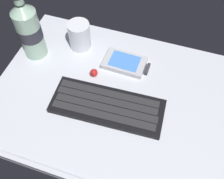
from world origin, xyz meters
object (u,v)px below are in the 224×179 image
object	(u,v)px
water_bottle	(29,30)
trackball_mouse	(94,73)
juice_cup	(80,36)
keyboard	(106,105)
handheld_device	(127,63)

from	to	relation	value
water_bottle	trackball_mouse	xyz separation A→B (cm)	(19.46, -2.66, -7.91)
juice_cup	trackball_mouse	xyz separation A→B (cm)	(7.86, -9.42, -2.81)
keyboard	juice_cup	world-z (taller)	juice_cup
water_bottle	trackball_mouse	size ratio (longest dim) A/B	9.45
keyboard	water_bottle	bearing A→B (deg)	156.17
handheld_device	juice_cup	bearing A→B (deg)	169.34
keyboard	handheld_device	world-z (taller)	keyboard
handheld_device	trackball_mouse	distance (cm)	10.05
juice_cup	handheld_device	bearing A→B (deg)	-10.66
keyboard	juice_cup	distance (cm)	23.44
water_bottle	trackball_mouse	distance (cm)	21.17
water_bottle	trackball_mouse	bearing A→B (deg)	-7.78
juice_cup	water_bottle	bearing A→B (deg)	-149.77
water_bottle	juice_cup	bearing A→B (deg)	30.23
juice_cup	water_bottle	xyz separation A→B (cm)	(-11.60, -6.76, 5.10)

